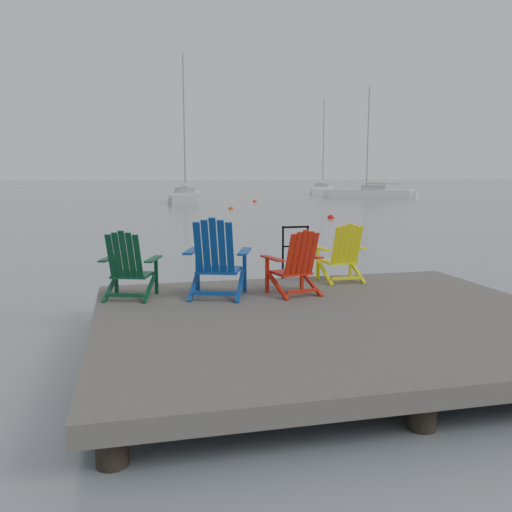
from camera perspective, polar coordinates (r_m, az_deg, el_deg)
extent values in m
plane|color=gray|center=(7.18, 8.05, -9.92)|extent=(400.00, 400.00, 0.00)
cube|color=#2F2C29|center=(7.06, 8.12, -6.84)|extent=(6.00, 5.00, 0.20)
cylinder|color=black|center=(4.87, -14.70, -23.56)|extent=(0.26, 0.26, 1.20)
cylinder|color=black|center=(5.48, 16.86, -19.80)|extent=(0.26, 0.26, 1.20)
cylinder|color=black|center=(8.91, -14.05, -8.42)|extent=(0.26, 0.26, 1.20)
cylinder|color=black|center=(9.26, 3.04, -7.52)|extent=(0.26, 0.26, 1.20)
cylinder|color=black|center=(10.32, 17.67, -6.22)|extent=(0.26, 0.26, 1.20)
cylinder|color=black|center=(9.24, 2.85, 0.38)|extent=(0.04, 0.04, 0.90)
cylinder|color=black|center=(9.37, 5.43, 0.47)|extent=(0.04, 0.04, 0.90)
cylinder|color=black|center=(9.25, 4.18, 3.06)|extent=(0.48, 0.04, 0.04)
cylinder|color=black|center=(9.29, 4.16, 1.04)|extent=(0.44, 0.03, 0.03)
cube|color=#0B3F25|center=(8.09, -12.91, -1.97)|extent=(0.63, 0.60, 0.04)
cube|color=#0B3F25|center=(8.37, -14.51, -1.97)|extent=(0.06, 0.06, 0.55)
cube|color=#0B3F25|center=(8.19, -10.45, -2.07)|extent=(0.06, 0.06, 0.55)
cube|color=#0B3F25|center=(8.14, -15.23, -0.24)|extent=(0.29, 0.60, 0.03)
cube|color=#0B3F25|center=(7.94, -10.73, -0.31)|extent=(0.29, 0.60, 0.03)
cube|color=#0B3F25|center=(7.74, -13.69, -0.02)|extent=(0.53, 0.39, 0.67)
cube|color=navy|center=(7.99, -3.96, -1.49)|extent=(0.75, 0.71, 0.05)
cube|color=navy|center=(8.29, -6.16, -1.52)|extent=(0.07, 0.07, 0.64)
cube|color=navy|center=(8.17, -1.21, -1.61)|extent=(0.07, 0.07, 0.64)
cube|color=navy|center=(8.00, -6.75, 0.56)|extent=(0.35, 0.70, 0.03)
cube|color=navy|center=(7.87, -1.22, 0.48)|extent=(0.35, 0.70, 0.03)
cube|color=navy|center=(7.57, -4.45, 0.87)|extent=(0.63, 0.46, 0.78)
cube|color=#B81D0D|center=(8.13, 3.69, -1.75)|extent=(0.60, 0.55, 0.04)
cube|color=#B81D0D|center=(8.16, 1.18, -2.00)|extent=(0.06, 0.06, 0.54)
cube|color=#B81D0D|center=(8.44, 4.85, -1.66)|extent=(0.06, 0.06, 0.54)
cube|color=#B81D0D|center=(7.92, 1.71, -0.24)|extent=(0.24, 0.60, 0.03)
cube|color=#B81D0D|center=(8.23, 5.75, 0.06)|extent=(0.24, 0.60, 0.03)
cube|color=#B81D0D|center=(7.81, 4.83, 0.20)|extent=(0.51, 0.34, 0.66)
cube|color=#E9EB0D|center=(9.22, 8.72, -0.59)|extent=(0.52, 0.46, 0.04)
cube|color=#E9EB0D|center=(9.29, 6.53, -0.75)|extent=(0.05, 0.05, 0.54)
cube|color=#E9EB0D|center=(9.51, 9.95, -0.60)|extent=(0.05, 0.05, 0.54)
cube|color=#E9EB0D|center=(9.04, 6.89, 0.81)|extent=(0.12, 0.59, 0.03)
cube|color=#E9EB0D|center=(9.29, 10.65, 0.94)|extent=(0.12, 0.59, 0.03)
cube|color=#E9EB0D|center=(8.88, 9.54, 1.14)|extent=(0.48, 0.25, 0.66)
cube|color=silver|center=(44.96, -7.45, 5.98)|extent=(3.47, 9.01, 1.10)
cube|color=#9E9EA3|center=(44.50, -7.49, 6.85)|extent=(1.95, 2.83, 0.55)
cylinder|color=gray|center=(45.53, -7.58, 13.62)|extent=(0.12, 0.12, 10.97)
cube|color=white|center=(63.45, 6.99, 6.74)|extent=(5.15, 8.02, 1.10)
cube|color=#9E9EA3|center=(63.04, 6.97, 7.37)|extent=(2.29, 2.75, 0.55)
cylinder|color=gray|center=(63.90, 7.10, 11.66)|extent=(0.12, 0.12, 9.85)
cube|color=white|center=(53.46, 11.93, 6.28)|extent=(7.36, 6.07, 1.10)
cube|color=#9E9EA3|center=(53.37, 12.36, 7.01)|extent=(2.67, 2.47, 0.55)
cylinder|color=gray|center=(53.59, 11.70, 11.99)|extent=(0.12, 0.12, 9.55)
sphere|color=red|center=(28.30, 7.88, 3.94)|extent=(0.38, 0.38, 0.38)
sphere|color=#DC480C|center=(35.37, -2.64, 4.94)|extent=(0.36, 0.36, 0.36)
sphere|color=red|center=(44.60, -0.13, 5.71)|extent=(0.35, 0.35, 0.35)
sphere|color=red|center=(45.45, -6.49, 5.71)|extent=(0.41, 0.41, 0.41)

